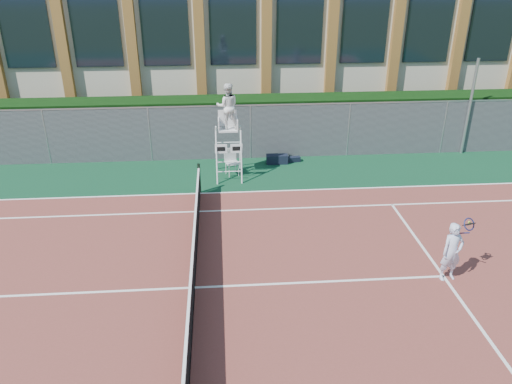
{
  "coord_description": "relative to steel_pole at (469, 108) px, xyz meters",
  "views": [
    {
      "loc": [
        0.76,
        -10.29,
        7.49
      ],
      "look_at": [
        1.78,
        3.0,
        1.19
      ],
      "focal_mm": 35.0,
      "sensor_mm": 36.0,
      "label": 1
    }
  ],
  "objects": [
    {
      "name": "hedge",
      "position": [
        -10.89,
        1.3,
        -0.87
      ],
      "size": [
        40.0,
        1.4,
        2.2
      ],
      "primitive_type": "cube",
      "color": "black",
      "rests_on": "ground"
    },
    {
      "name": "sports_bag_far",
      "position": [
        -7.19,
        -0.46,
        -1.85
      ],
      "size": [
        0.54,
        0.29,
        0.2
      ],
      "primitive_type": "cube",
      "rotation": [
        0.0,
        0.0,
        0.15
      ],
      "color": "black",
      "rests_on": "apron"
    },
    {
      "name": "sports_bag_near",
      "position": [
        -7.88,
        -0.59,
        -1.78
      ],
      "size": [
        0.85,
        0.35,
        0.36
      ],
      "primitive_type": "cube",
      "rotation": [
        0.0,
        0.0,
        -0.01
      ],
      "color": "black",
      "rests_on": "apron"
    },
    {
      "name": "steel_pole",
      "position": [
        0.0,
        0.0,
        0.0
      ],
      "size": [
        0.12,
        0.12,
        3.93
      ],
      "primitive_type": "cylinder",
      "color": "#9EA0A5",
      "rests_on": "ground"
    },
    {
      "name": "plastic_chair",
      "position": [
        -9.73,
        -1.51,
        -1.36
      ],
      "size": [
        0.58,
        0.58,
        1.0
      ],
      "color": "silver",
      "rests_on": "apron"
    },
    {
      "name": "building",
      "position": [
        -10.89,
        9.25,
        2.18
      ],
      "size": [
        45.0,
        10.6,
        8.22
      ],
      "color": "beige",
      "rests_on": "ground"
    },
    {
      "name": "tennis_net",
      "position": [
        -10.89,
        -8.7,
        -1.43
      ],
      "size": [
        0.1,
        11.3,
        1.1
      ],
      "color": "black",
      "rests_on": "ground"
    },
    {
      "name": "tennis_court",
      "position": [
        -10.89,
        -8.7,
        -1.95
      ],
      "size": [
        23.77,
        10.97,
        0.02
      ],
      "primitive_type": "cube",
      "color": "brown",
      "rests_on": "apron"
    },
    {
      "name": "apron",
      "position": [
        -10.89,
        -7.7,
        -1.96
      ],
      "size": [
        36.0,
        20.0,
        0.01
      ],
      "primitive_type": "cube",
      "color": "#0E3E25",
      "rests_on": "ground"
    },
    {
      "name": "fence",
      "position": [
        -10.89,
        0.1,
        -0.87
      ],
      "size": [
        40.0,
        0.06,
        2.2
      ],
      "primitive_type": null,
      "color": "#595E60",
      "rests_on": "ground"
    },
    {
      "name": "umpire_chair",
      "position": [
        -9.82,
        -1.65,
        0.62
      ],
      "size": [
        0.99,
        1.52,
        3.54
      ],
      "color": "white",
      "rests_on": "ground"
    },
    {
      "name": "tennis_player",
      "position": [
        -4.43,
        -8.78,
        -1.14
      ],
      "size": [
        0.92,
        0.66,
        1.6
      ],
      "color": "silver",
      "rests_on": "tennis_court"
    },
    {
      "name": "ground",
      "position": [
        -10.89,
        -8.7,
        -1.97
      ],
      "size": [
        120.0,
        120.0,
        0.0
      ],
      "primitive_type": "plane",
      "color": "#233814"
    }
  ]
}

